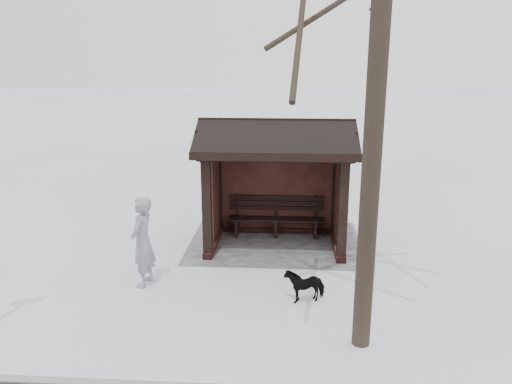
% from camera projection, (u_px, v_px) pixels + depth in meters
% --- Properties ---
extents(ground, '(120.00, 120.00, 0.00)m').
position_uv_depth(ground, '(275.00, 245.00, 12.15)').
color(ground, white).
rests_on(ground, ground).
extents(trampled_patch, '(4.20, 3.20, 0.02)m').
position_uv_depth(trampled_patch, '(275.00, 242.00, 12.34)').
color(trampled_patch, '#999A9F').
rests_on(trampled_patch, ground).
extents(bus_shelter, '(3.60, 2.40, 3.09)m').
position_uv_depth(bus_shelter, '(276.00, 157.00, 11.74)').
color(bus_shelter, '#391915').
rests_on(bus_shelter, ground).
extents(pedestrian, '(0.52, 0.72, 1.83)m').
position_uv_depth(pedestrian, '(143.00, 242.00, 9.84)').
color(pedestrian, gray).
rests_on(pedestrian, ground).
extents(dog, '(0.81, 0.58, 0.62)m').
position_uv_depth(dog, '(305.00, 284.00, 9.38)').
color(dog, black).
rests_on(dog, ground).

